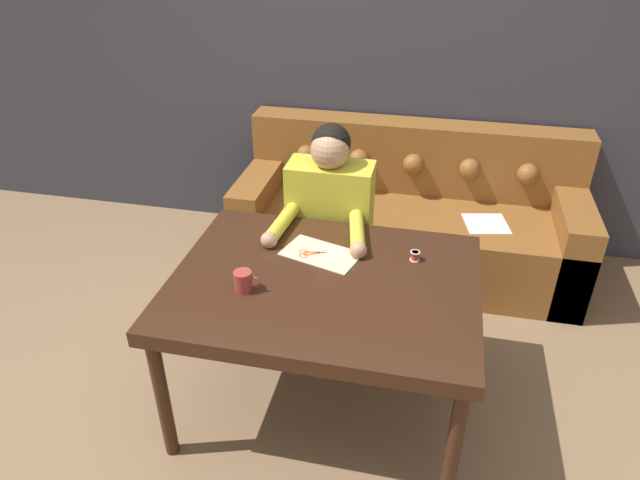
{
  "coord_description": "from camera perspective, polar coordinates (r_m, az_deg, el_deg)",
  "views": [
    {
      "loc": [
        0.56,
        -1.85,
        2.14
      ],
      "look_at": [
        0.1,
        0.27,
        0.82
      ],
      "focal_mm": 32.0,
      "sensor_mm": 36.0,
      "label": 1
    }
  ],
  "objects": [
    {
      "name": "ground_plane",
      "position": [
        2.89,
        -3.11,
        -16.67
      ],
      "size": [
        16.0,
        16.0,
        0.0
      ],
      "primitive_type": "plane",
      "color": "#846647"
    },
    {
      "name": "thread_spool",
      "position": [
        2.6,
        9.47,
        -1.58
      ],
      "size": [
        0.04,
        0.04,
        0.05
      ],
      "color": "red",
      "rests_on": "dining_table"
    },
    {
      "name": "couch",
      "position": [
        3.77,
        8.73,
        1.94
      ],
      "size": [
        2.15,
        0.81,
        0.9
      ],
      "color": "brown",
      "rests_on": "ground_plane"
    },
    {
      "name": "wall_back",
      "position": [
        3.83,
        3.86,
        18.51
      ],
      "size": [
        8.0,
        0.06,
        2.6
      ],
      "color": "#383842",
      "rests_on": "ground_plane"
    },
    {
      "name": "pattern_paper_main",
      "position": [
        2.62,
        0.09,
        -1.39
      ],
      "size": [
        0.39,
        0.3,
        0.0
      ],
      "color": "beige",
      "rests_on": "dining_table"
    },
    {
      "name": "dining_table",
      "position": [
        2.5,
        0.44,
        -5.21
      ],
      "size": [
        1.32,
        1.01,
        0.72
      ],
      "color": "#381E11",
      "rests_on": "ground_plane"
    },
    {
      "name": "person",
      "position": [
        3.06,
        0.95,
        1.09
      ],
      "size": [
        0.5,
        0.62,
        1.18
      ],
      "color": "#33281E",
      "rests_on": "ground_plane"
    },
    {
      "name": "mug",
      "position": [
        2.39,
        -7.65,
        -4.09
      ],
      "size": [
        0.11,
        0.08,
        0.09
      ],
      "color": "#9E3833",
      "rests_on": "dining_table"
    },
    {
      "name": "scissors",
      "position": [
        2.63,
        -0.52,
        -1.33
      ],
      "size": [
        0.23,
        0.13,
        0.01
      ],
      "color": "silver",
      "rests_on": "dining_table"
    }
  ]
}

